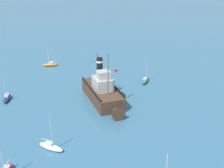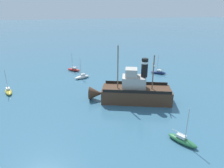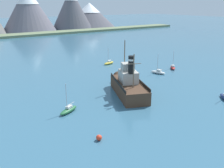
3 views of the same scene
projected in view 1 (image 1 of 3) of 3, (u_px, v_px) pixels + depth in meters
ground_plane at (103, 102)px, 50.90m from camera, size 600.00×600.00×0.00m
old_tugboat at (103, 92)px, 50.62m from camera, size 8.73×14.58×9.90m
sailboat_white at (51, 146)px, 37.25m from camera, size 2.29×3.95×4.90m
sailboat_navy at (7, 98)px, 51.66m from camera, size 3.15×3.70×4.90m
sailboat_green at (145, 80)px, 60.07m from camera, size 3.91×2.62×4.90m
sailboat_orange at (50, 64)px, 70.55m from camera, size 3.75×3.07×4.90m
mooring_buoy at (115, 69)px, 67.03m from camera, size 0.76×0.76×0.76m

